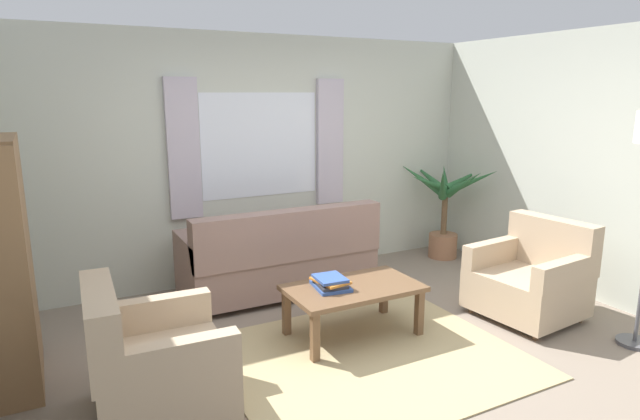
# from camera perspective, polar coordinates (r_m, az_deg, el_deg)

# --- Properties ---
(ground_plane) EXTENTS (6.24, 6.24, 0.00)m
(ground_plane) POSITION_cam_1_polar(r_m,az_deg,el_deg) (4.29, 5.36, -15.44)
(ground_plane) COLOR gray
(wall_back) EXTENTS (5.32, 0.12, 2.60)m
(wall_back) POSITION_cam_1_polar(r_m,az_deg,el_deg) (5.85, -6.56, 5.48)
(wall_back) COLOR beige
(wall_back) RESTS_ON ground_plane
(wall_right) EXTENTS (0.12, 4.40, 2.60)m
(wall_right) POSITION_cam_1_polar(r_m,az_deg,el_deg) (5.75, 28.52, 3.94)
(wall_right) COLOR beige
(wall_right) RESTS_ON ground_plane
(window_with_curtains) EXTENTS (1.98, 0.07, 1.40)m
(window_with_curtains) POSITION_cam_1_polar(r_m,az_deg,el_deg) (5.76, -6.30, 6.88)
(window_with_curtains) COLOR white
(area_rug) EXTENTS (2.22, 1.89, 0.01)m
(area_rug) POSITION_cam_1_polar(r_m,az_deg,el_deg) (4.28, 5.36, -15.37)
(area_rug) COLOR tan
(area_rug) RESTS_ON ground_plane
(couch) EXTENTS (1.90, 0.82, 0.92)m
(couch) POSITION_cam_1_polar(r_m,az_deg,el_deg) (5.38, -4.27, -5.27)
(couch) COLOR gray
(couch) RESTS_ON ground_plane
(armchair_left) EXTENTS (0.85, 0.87, 0.88)m
(armchair_left) POSITION_cam_1_polar(r_m,az_deg,el_deg) (3.61, -17.60, -15.31)
(armchair_left) COLOR tan
(armchair_left) RESTS_ON ground_plane
(armchair_right) EXTENTS (0.90, 0.92, 0.88)m
(armchair_right) POSITION_cam_1_polar(r_m,az_deg,el_deg) (5.23, 21.67, -6.82)
(armchair_right) COLOR tan
(armchair_right) RESTS_ON ground_plane
(coffee_table) EXTENTS (1.10, 0.64, 0.44)m
(coffee_table) POSITION_cam_1_polar(r_m,az_deg,el_deg) (4.48, 3.55, -8.77)
(coffee_table) COLOR brown
(coffee_table) RESTS_ON ground_plane
(book_stack_on_table) EXTENTS (0.31, 0.36, 0.09)m
(book_stack_on_table) POSITION_cam_1_polar(r_m,az_deg,el_deg) (4.39, 1.12, -7.78)
(book_stack_on_table) COLOR #335199
(book_stack_on_table) RESTS_ON coffee_table
(potted_plant) EXTENTS (1.20, 1.21, 1.19)m
(potted_plant) POSITION_cam_1_polar(r_m,az_deg,el_deg) (6.68, 13.16, 0.13)
(potted_plant) COLOR #9E6B4C
(potted_plant) RESTS_ON ground_plane
(bookshelf) EXTENTS (0.30, 0.94, 1.72)m
(bookshelf) POSITION_cam_1_polar(r_m,az_deg,el_deg) (4.28, -29.96, -5.77)
(bookshelf) COLOR olive
(bookshelf) RESTS_ON ground_plane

